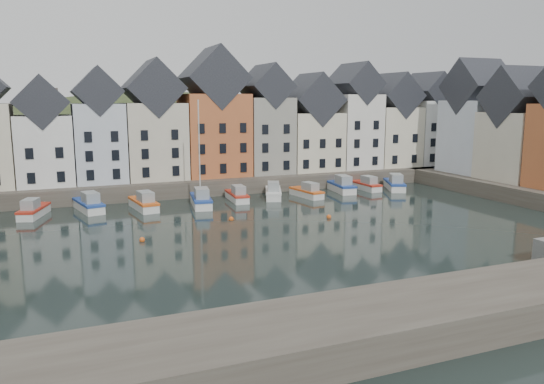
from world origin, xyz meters
TOP-DOWN VIEW (x-y plane):
  - ground at (0.00, 0.00)m, footprint 260.00×260.00m
  - far_quay at (0.00, 30.00)m, footprint 90.00×16.00m
  - near_wall at (-10.00, -22.00)m, footprint 50.00×6.00m
  - hillside at (0.02, 56.00)m, footprint 153.60×70.40m
  - far_terrace at (3.21, 28.00)m, footprint 72.37×8.16m
  - right_terrace at (36.00, 8.07)m, footprint 8.30×24.25m
  - mooring_buoys at (-4.00, 5.33)m, footprint 20.50×5.50m
  - boat_a at (-23.33, 17.82)m, footprint 3.48×6.20m
  - boat_b at (-17.55, 18.63)m, footprint 3.31×6.82m
  - boat_c at (-11.62, 17.12)m, footprint 2.75×6.56m
  - boat_d at (-5.02, 16.42)m, footprint 3.08×6.92m
  - boat_e at (0.05, 18.09)m, footprint 2.25×5.98m
  - boat_f at (5.00, 18.21)m, footprint 4.06×6.52m
  - boat_g at (9.32, 17.11)m, footprint 2.62×5.95m
  - boat_h at (15.47, 19.06)m, footprint 2.97×6.94m
  - boat_i at (19.49, 19.08)m, footprint 1.99×5.86m
  - boat_j at (23.35, 17.73)m, footprint 4.62×6.88m

SIDE VIEW (x-z plane):
  - hillside at x=0.02m, z-range -49.96..14.04m
  - ground at x=0.00m, z-range 0.00..0.00m
  - mooring_buoys at x=-4.00m, z-range -0.10..0.40m
  - boat_g at x=9.32m, z-range -0.45..1.76m
  - boat_i at x=19.49m, z-range -0.45..1.78m
  - boat_e at x=0.05m, z-range -0.45..1.79m
  - boat_a at x=-23.33m, z-range -0.46..1.81m
  - boat_f at x=5.00m, z-range -0.48..1.91m
  - boat_c at x=-11.62m, z-range -0.49..1.95m
  - boat_b at x=-17.55m, z-range -0.51..2.00m
  - boat_j at x=23.35m, z-range -0.51..2.03m
  - boat_h at x=15.47m, z-range -0.52..2.06m
  - boat_d at x=-5.02m, z-range -5.55..7.21m
  - far_quay at x=0.00m, z-range 0.00..2.00m
  - near_wall at x=-10.00m, z-range 0.00..2.00m
  - far_terrace at x=3.21m, z-range -0.01..17.76m
  - right_terrace at x=36.00m, z-range 0.73..17.10m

